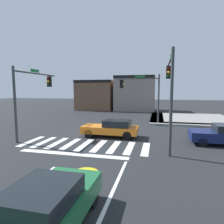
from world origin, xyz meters
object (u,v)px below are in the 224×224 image
object	(u,v)px
traffic_signal_southeast	(170,83)
car_green	(45,210)
traffic_signal_southwest	(33,89)
car_orange	(112,128)
traffic_signal_northeast	(142,90)

from	to	relation	value
traffic_signal_southeast	car_green	size ratio (longest dim) A/B	1.41
traffic_signal_southwest	car_orange	bearing A→B (deg)	-79.64
car_green	traffic_signal_northeast	bearing A→B (deg)	-3.19
car_green	car_orange	world-z (taller)	car_green
car_green	car_orange	xyz separation A→B (m)	(-0.80, 10.86, -0.01)
car_orange	traffic_signal_southwest	bearing A→B (deg)	10.36
traffic_signal_southeast	car_green	bearing A→B (deg)	158.94
traffic_signal_southeast	car_orange	bearing A→B (deg)	67.21
traffic_signal_southeast	traffic_signal_northeast	bearing A→B (deg)	15.97
car_green	car_orange	size ratio (longest dim) A/B	0.96
traffic_signal_southwest	car_green	bearing A→B (deg)	-144.08
car_orange	traffic_signal_southeast	bearing A→B (deg)	157.21
traffic_signal_northeast	car_orange	distance (m)	7.77
traffic_signal_northeast	car_orange	bearing A→B (deg)	75.48
traffic_signal_southwest	traffic_signal_southeast	bearing A→B (deg)	-93.59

